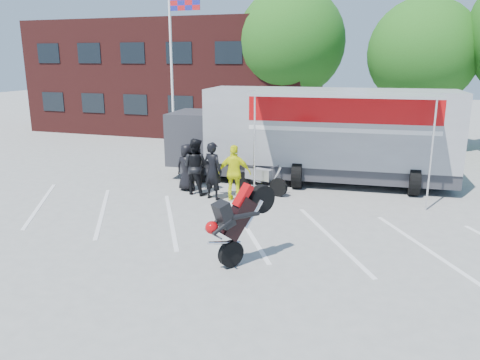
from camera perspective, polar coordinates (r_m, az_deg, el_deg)
The scene contains 13 objects.
ground at distance 12.58m, azimuth -1.44°, elevation -7.31°, with size 100.00×100.00×0.00m, color #9A9A95.
parking_bay_lines at distance 13.46m, azimuth 0.02°, elevation -5.78°, with size 18.00×5.00×0.01m, color white.
office_building at distance 32.19m, azimuth -7.48°, elevation 12.36°, with size 18.00×8.00×7.00m, color #4B1A18.
flagpole at distance 23.34m, azimuth -7.83°, elevation 15.36°, with size 1.61×0.12×8.00m.
tree_left at distance 27.64m, azimuth 6.19°, elevation 16.33°, with size 6.12×6.12×8.64m.
tree_mid at distance 25.99m, azimuth 21.38°, elevation 14.20°, with size 5.44×5.44×7.68m.
transporter_truck at distance 18.61m, azimuth 8.94°, elevation -0.19°, with size 11.26×5.43×3.58m, color #9B9FA4, non-canonical shape.
parked_motorcycle at distance 16.85m, azimuth 2.44°, elevation -1.58°, with size 0.74×2.21×1.16m, color #BDBCC2, non-canonical shape.
stunt_bike_rider at distance 11.39m, azimuth 1.82°, elevation -9.74°, with size 0.83×1.77×2.08m, color black, non-canonical shape.
spectator_leather_a at distance 17.09m, azimuth -6.46°, elevation 1.55°, with size 0.84×0.55×1.72m, color black.
spectator_leather_b at distance 15.92m, azimuth -3.35°, elevation 1.13°, with size 0.72×0.47×1.98m, color black.
spectator_leather_c at distance 16.57m, azimuth -5.47°, elevation 1.66°, with size 0.97×0.76×2.00m, color black.
spectator_hivis at distance 15.75m, azimuth -0.67°, elevation 0.87°, with size 1.12×0.47×1.91m, color #F8FF0D.
Camera 1 is at (3.99, -10.97, 4.69)m, focal length 35.00 mm.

